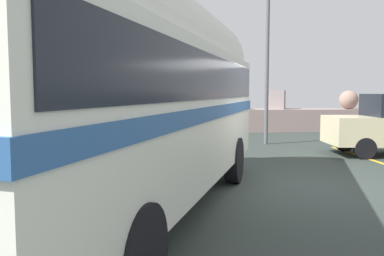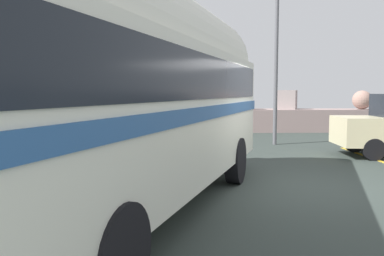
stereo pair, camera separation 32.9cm
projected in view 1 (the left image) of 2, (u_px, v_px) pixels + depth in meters
ground at (293, 187)px, 8.24m from camera, size 32.00×26.00×0.02m
breakwater at (210, 117)px, 19.86m from camera, size 31.36×2.45×2.45m
vintage_coach at (135, 84)px, 6.18m from camera, size 5.10×8.89×3.70m
lamp_post at (266, 31)px, 14.59m from camera, size 0.83×0.47×7.42m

